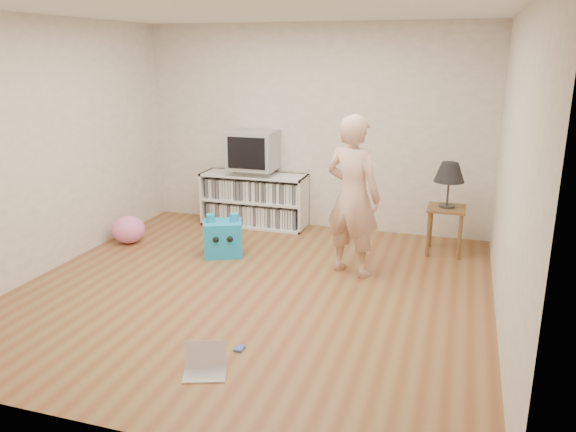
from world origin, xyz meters
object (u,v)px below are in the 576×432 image
(crt_tv, at_px, (254,150))
(side_table, at_px, (446,218))
(media_unit, at_px, (255,199))
(laptop, at_px, (205,365))
(plush_blue, at_px, (223,238))
(table_lamp, at_px, (449,173))
(person, at_px, (353,196))
(plush_pink, at_px, (129,229))
(dvd_deck, at_px, (254,171))

(crt_tv, height_order, side_table, crt_tv)
(media_unit, distance_m, side_table, 2.51)
(laptop, xyz_separation_m, plush_blue, (-0.87, 2.30, 0.15))
(table_lamp, relative_size, plush_blue, 0.99)
(laptop, distance_m, plush_blue, 2.47)
(plush_blue, bearing_deg, laptop, -92.66)
(crt_tv, xyz_separation_m, person, (1.57, -1.29, -0.19))
(media_unit, xyz_separation_m, side_table, (2.47, -0.39, 0.07))
(crt_tv, relative_size, plush_pink, 1.53)
(crt_tv, xyz_separation_m, plush_blue, (0.07, -1.20, -0.81))
(plush_pink, bearing_deg, plush_blue, -2.50)
(plush_blue, bearing_deg, table_lamp, -4.29)
(media_unit, relative_size, side_table, 2.55)
(media_unit, xyz_separation_m, table_lamp, (2.47, -0.39, 0.59))
(dvd_deck, height_order, plush_pink, dvd_deck)
(dvd_deck, distance_m, plush_blue, 1.31)
(person, bearing_deg, media_unit, -20.13)
(media_unit, relative_size, laptop, 3.81)
(laptop, bearing_deg, table_lamp, 43.57)
(side_table, bearing_deg, person, -134.46)
(table_lamp, height_order, person, person)
(table_lamp, bearing_deg, side_table, 0.00)
(dvd_deck, distance_m, crt_tv, 0.29)
(dvd_deck, distance_m, person, 2.04)
(media_unit, xyz_separation_m, plush_pink, (-1.20, -1.16, -0.18))
(table_lamp, xyz_separation_m, person, (-0.91, -0.92, -0.11))
(media_unit, bearing_deg, table_lamp, -8.86)
(table_lamp, bearing_deg, laptop, -116.02)
(table_lamp, distance_m, plush_pink, 3.84)
(side_table, bearing_deg, plush_pink, -168.08)
(crt_tv, relative_size, person, 0.36)
(dvd_deck, bearing_deg, person, -39.50)
(crt_tv, relative_size, plush_blue, 1.15)
(table_lamp, bearing_deg, plush_pink, -168.08)
(media_unit, height_order, side_table, media_unit)
(side_table, xyz_separation_m, plush_pink, (-3.68, -0.78, -0.25))
(side_table, distance_m, plush_blue, 2.55)
(person, distance_m, plush_pink, 2.85)
(dvd_deck, bearing_deg, table_lamp, -8.50)
(media_unit, relative_size, crt_tv, 2.33)
(plush_blue, bearing_deg, crt_tv, 70.07)
(table_lamp, height_order, plush_pink, table_lamp)
(plush_blue, distance_m, plush_pink, 1.28)
(media_unit, distance_m, dvd_deck, 0.39)
(crt_tv, bearing_deg, side_table, -8.43)
(laptop, relative_size, plush_blue, 0.71)
(table_lamp, xyz_separation_m, laptop, (-1.53, -3.13, -0.88))
(table_lamp, bearing_deg, plush_blue, -160.88)
(crt_tv, distance_m, table_lamp, 2.50)
(side_table, distance_m, plush_pink, 3.77)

